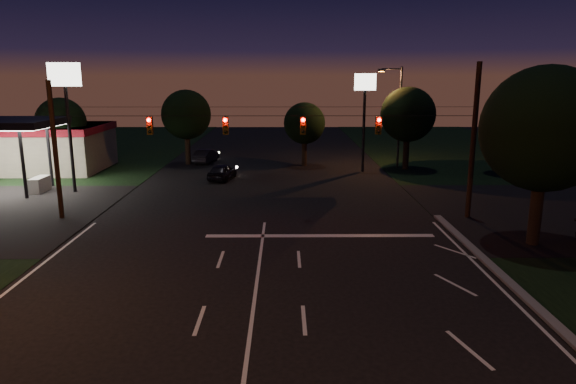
{
  "coord_description": "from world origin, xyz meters",
  "views": [
    {
      "loc": [
        1.12,
        -14.26,
        8.22
      ],
      "look_at": [
        1.3,
        8.72,
        3.0
      ],
      "focal_mm": 32.0,
      "sensor_mm": 36.0,
      "label": 1
    }
  ],
  "objects_px": {
    "utility_pole_right": "(467,217)",
    "tree_right_near": "(544,130)",
    "car_oncoming_a": "(222,172)",
    "car_oncoming_b": "(206,156)"
  },
  "relations": [
    {
      "from": "utility_pole_right",
      "to": "tree_right_near",
      "type": "height_order",
      "value": "tree_right_near"
    },
    {
      "from": "utility_pole_right",
      "to": "car_oncoming_a",
      "type": "distance_m",
      "value": 19.62
    },
    {
      "from": "utility_pole_right",
      "to": "car_oncoming_b",
      "type": "bearing_deg",
      "value": 132.71
    },
    {
      "from": "car_oncoming_b",
      "to": "tree_right_near",
      "type": "bearing_deg",
      "value": 140.45
    },
    {
      "from": "tree_right_near",
      "to": "car_oncoming_b",
      "type": "bearing_deg",
      "value": 128.83
    },
    {
      "from": "car_oncoming_b",
      "to": "car_oncoming_a",
      "type": "bearing_deg",
      "value": 118.45
    },
    {
      "from": "utility_pole_right",
      "to": "car_oncoming_b",
      "type": "height_order",
      "value": "utility_pole_right"
    },
    {
      "from": "car_oncoming_a",
      "to": "car_oncoming_b",
      "type": "xyz_separation_m",
      "value": [
        -2.56,
        8.47,
        -0.0
      ]
    },
    {
      "from": "utility_pole_right",
      "to": "tree_right_near",
      "type": "relative_size",
      "value": 1.03
    },
    {
      "from": "utility_pole_right",
      "to": "car_oncoming_a",
      "type": "height_order",
      "value": "utility_pole_right"
    }
  ]
}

